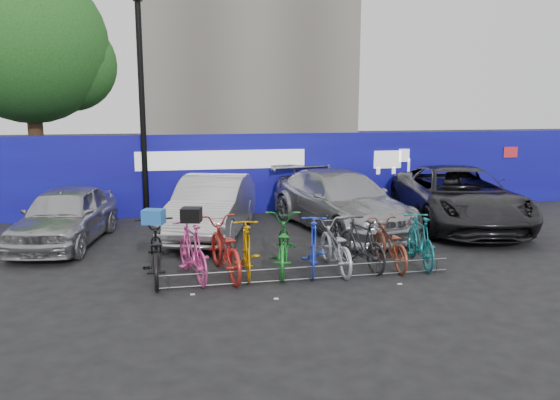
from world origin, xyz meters
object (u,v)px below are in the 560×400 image
object	(u,v)px
bike_rack	(310,273)
car_1	(212,206)
bike_3	(247,249)
bike_2	(224,248)
bike_7	(362,243)
bike_9	(420,240)
tree	(37,49)
bike_5	(314,245)
car_3	(458,197)
lamppost	(142,104)
bike_4	(282,244)
bike_0	(155,252)
bike_1	(192,251)
bike_6	(335,246)
bike_8	(390,244)
car_0	(65,216)
car_2	(341,201)

from	to	relation	value
bike_rack	car_1	bearing A→B (deg)	110.46
bike_3	bike_2	bearing A→B (deg)	-1.99
bike_7	bike_9	size ratio (longest dim) A/B	0.98
tree	bike_5	xyz separation A→B (m)	(7.00, -10.09, -4.52)
bike_rack	car_3	size ratio (longest dim) A/B	0.98
lamppost	bike_4	bearing A→B (deg)	-61.53
bike_0	bike_7	bearing A→B (deg)	177.66
bike_rack	bike_5	xyz separation A→B (m)	(0.23, 0.57, 0.38)
bike_0	bike_9	xyz separation A→B (m)	(5.33, -0.14, -0.01)
bike_1	bike_0	bearing A→B (deg)	-21.54
lamppost	bike_2	size ratio (longest dim) A/B	2.92
bike_4	bike_5	xyz separation A→B (m)	(0.59, -0.20, -0.00)
bike_2	bike_6	bearing A→B (deg)	168.67
bike_rack	bike_5	world-z (taller)	bike_5
bike_8	bike_5	bearing A→B (deg)	3.24
lamppost	car_1	xyz separation A→B (m)	(1.70, -1.97, -2.53)
lamppost	bike_8	distance (m)	7.90
car_3	bike_6	bearing A→B (deg)	-133.54
tree	bike_4	distance (m)	12.62
bike_0	lamppost	bearing A→B (deg)	-87.64
car_0	car_1	world-z (taller)	car_1
bike_2	bike_3	bearing A→B (deg)	164.34
car_0	bike_5	size ratio (longest dim) A/B	2.24
bike_4	bike_9	bearing A→B (deg)	-172.09
bike_rack	bike_3	xyz separation A→B (m)	(-1.10, 0.62, 0.36)
bike_rack	bike_1	bearing A→B (deg)	165.13
bike_2	bike_7	world-z (taller)	bike_2
bike_5	lamppost	bearing A→B (deg)	-42.81
car_2	bike_5	world-z (taller)	car_2
bike_rack	bike_0	xyz separation A→B (m)	(-2.85, 0.68, 0.38)
bike_rack	bike_8	xyz separation A→B (m)	(1.85, 0.61, 0.31)
bike_rack	bike_3	bearing A→B (deg)	150.78
bike_0	bike_1	world-z (taller)	bike_1
bike_7	bike_8	size ratio (longest dim) A/B	0.98
tree	bike_7	xyz separation A→B (m)	(8.02, -10.04, -4.54)
car_1	bike_9	distance (m)	5.31
bike_7	bike_9	distance (m)	1.25
bike_2	bike_1	bearing A→B (deg)	0.01
lamppost	car_3	world-z (taller)	lamppost
bike_1	bike_7	bearing A→B (deg)	167.68
bike_2	bike_3	size ratio (longest dim) A/B	1.20
tree	car_1	xyz separation A→B (m)	(5.27, -6.62, -4.33)
tree	bike_4	bearing A→B (deg)	-57.04
tree	car_1	world-z (taller)	tree
lamppost	bike_8	xyz separation A→B (m)	(5.05, -5.39, -2.80)
bike_0	bike_5	bearing A→B (deg)	176.50
car_3	bike_9	bearing A→B (deg)	-118.47
bike_rack	bike_9	size ratio (longest dim) A/B	3.16
bike_rack	car_2	world-z (taller)	car_2
lamppost	bike_4	size ratio (longest dim) A/B	2.93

